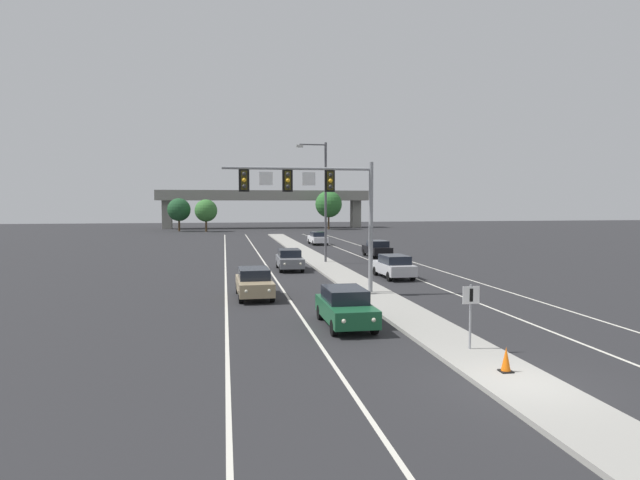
% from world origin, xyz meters
% --- Properties ---
extents(ground_plane, '(260.00, 260.00, 0.00)m').
position_xyz_m(ground_plane, '(0.00, 0.00, 0.00)').
color(ground_plane, '#28282B').
extents(median_island, '(2.40, 110.00, 0.15)m').
position_xyz_m(median_island, '(0.00, 18.00, 0.07)').
color(median_island, '#9E9B93').
rests_on(median_island, ground).
extents(lane_stripe_oncoming_center, '(0.14, 100.00, 0.01)m').
position_xyz_m(lane_stripe_oncoming_center, '(-4.70, 25.00, 0.00)').
color(lane_stripe_oncoming_center, silver).
rests_on(lane_stripe_oncoming_center, ground).
extents(lane_stripe_receding_center, '(0.14, 100.00, 0.01)m').
position_xyz_m(lane_stripe_receding_center, '(4.70, 25.00, 0.00)').
color(lane_stripe_receding_center, silver).
rests_on(lane_stripe_receding_center, ground).
extents(edge_stripe_left, '(0.14, 100.00, 0.01)m').
position_xyz_m(edge_stripe_left, '(-8.00, 25.00, 0.00)').
color(edge_stripe_left, silver).
rests_on(edge_stripe_left, ground).
extents(edge_stripe_right, '(0.14, 100.00, 0.01)m').
position_xyz_m(edge_stripe_right, '(8.00, 25.00, 0.00)').
color(edge_stripe_right, silver).
rests_on(edge_stripe_right, ground).
extents(overhead_signal_mast, '(8.19, 0.44, 7.20)m').
position_xyz_m(overhead_signal_mast, '(-2.97, 15.38, 5.52)').
color(overhead_signal_mast, gray).
rests_on(overhead_signal_mast, median_island).
extents(median_sign_post, '(0.60, 0.10, 2.20)m').
position_xyz_m(median_sign_post, '(0.13, 3.42, 1.59)').
color(median_sign_post, gray).
rests_on(median_sign_post, median_island).
extents(street_lamp_median, '(2.58, 0.28, 10.00)m').
position_xyz_m(street_lamp_median, '(0.13, 31.20, 5.79)').
color(street_lamp_median, '#4C4C51').
rests_on(street_lamp_median, median_island).
extents(car_oncoming_green, '(1.83, 4.47, 1.58)m').
position_xyz_m(car_oncoming_green, '(-3.15, 8.12, 0.82)').
color(car_oncoming_green, '#195633').
rests_on(car_oncoming_green, ground).
extents(car_oncoming_tan, '(1.90, 4.50, 1.58)m').
position_xyz_m(car_oncoming_tan, '(-6.50, 15.61, 0.82)').
color(car_oncoming_tan, tan).
rests_on(car_oncoming_tan, ground).
extents(car_oncoming_grey, '(1.89, 4.50, 1.58)m').
position_xyz_m(car_oncoming_grey, '(-3.18, 27.27, 0.82)').
color(car_oncoming_grey, slate).
rests_on(car_oncoming_grey, ground).
extents(car_receding_silver, '(1.90, 4.50, 1.58)m').
position_xyz_m(car_receding_silver, '(3.27, 21.63, 0.82)').
color(car_receding_silver, '#B7B7BC').
rests_on(car_receding_silver, ground).
extents(car_receding_black, '(1.87, 4.49, 1.58)m').
position_xyz_m(car_receding_black, '(6.17, 35.76, 0.82)').
color(car_receding_black, black).
rests_on(car_receding_black, ground).
extents(car_receding_white, '(1.90, 4.50, 1.58)m').
position_xyz_m(car_receding_white, '(3.26, 51.88, 0.82)').
color(car_receding_white, silver).
rests_on(car_receding_white, ground).
extents(traffic_cone_median_nose, '(0.36, 0.36, 0.74)m').
position_xyz_m(traffic_cone_median_nose, '(0.05, 0.88, 0.51)').
color(traffic_cone_median_nose, black).
rests_on(traffic_cone_median_nose, median_island).
extents(overpass_bridge, '(42.40, 6.40, 7.65)m').
position_xyz_m(overpass_bridge, '(0.00, 97.22, 5.78)').
color(overpass_bridge, gray).
rests_on(overpass_bridge, ground).
extents(tree_far_left_b, '(4.14, 4.14, 5.99)m').
position_xyz_m(tree_far_left_b, '(-16.09, 87.14, 3.91)').
color(tree_far_left_b, '#4C3823').
rests_on(tree_far_left_b, ground).
extents(tree_far_right_b, '(5.17, 5.17, 7.49)m').
position_xyz_m(tree_far_right_b, '(11.91, 89.58, 4.89)').
color(tree_far_right_b, '#4C3823').
rests_on(tree_far_right_b, ground).
extents(tree_far_left_a, '(3.99, 3.99, 5.77)m').
position_xyz_m(tree_far_left_a, '(-11.25, 85.08, 3.77)').
color(tree_far_left_a, '#4C3823').
rests_on(tree_far_left_a, ground).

